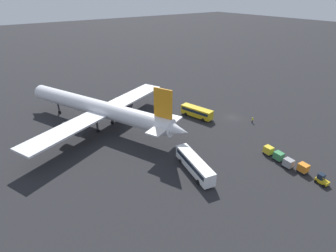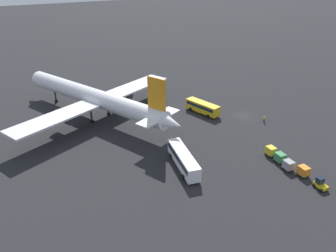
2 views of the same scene
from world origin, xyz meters
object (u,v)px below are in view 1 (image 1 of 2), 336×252
(cargo_cart_grey, at_px, (288,163))
(worker_person, at_px, (252,120))
(shuttle_bus_near, at_px, (197,112))
(shuttle_bus_far, at_px, (195,164))
(cargo_cart_green, at_px, (279,156))
(cargo_cart_yellow, at_px, (268,150))
(airplane, at_px, (99,108))
(baggage_tug, at_px, (322,180))
(cargo_cart_orange, at_px, (303,168))

(cargo_cart_grey, bearing_deg, worker_person, -31.77)
(shuttle_bus_near, height_order, shuttle_bus_far, shuttle_bus_far)
(cargo_cart_green, xyz_separation_m, cargo_cart_yellow, (2.82, -0.25, 0.00))
(airplane, height_order, cargo_cart_yellow, airplane)
(airplane, bearing_deg, shuttle_bus_far, 170.64)
(airplane, bearing_deg, baggage_tug, -175.51)
(cargo_cart_yellow, bearing_deg, airplane, 35.74)
(shuttle_bus_near, bearing_deg, cargo_cart_green, 165.38)
(baggage_tug, height_order, cargo_cart_grey, baggage_tug)
(shuttle_bus_near, bearing_deg, shuttle_bus_far, 123.16)
(cargo_cart_yellow, bearing_deg, cargo_cart_green, 174.95)
(shuttle_bus_far, height_order, baggage_tug, shuttle_bus_far)
(shuttle_bus_far, bearing_deg, cargo_cart_green, -102.11)
(shuttle_bus_near, bearing_deg, cargo_cart_grey, 164.17)
(airplane, distance_m, baggage_tug, 55.31)
(shuttle_bus_far, bearing_deg, shuttle_bus_near, -30.84)
(cargo_cart_orange, bearing_deg, shuttle_bus_far, 53.42)
(baggage_tug, distance_m, cargo_cart_yellow, 12.57)
(airplane, relative_size, cargo_cart_yellow, 24.72)
(shuttle_bus_near, relative_size, shuttle_bus_far, 0.82)
(cargo_cart_orange, height_order, cargo_cart_green, same)
(worker_person, bearing_deg, cargo_cart_yellow, 140.55)
(shuttle_bus_near, distance_m, cargo_cart_grey, 30.69)
(shuttle_bus_far, relative_size, cargo_cart_green, 6.03)
(baggage_tug, relative_size, cargo_cart_green, 1.18)
(shuttle_bus_far, distance_m, cargo_cart_yellow, 19.06)
(baggage_tug, xyz_separation_m, worker_person, (25.25, -10.76, -0.07))
(baggage_tug, relative_size, worker_person, 1.44)
(shuttle_bus_near, xyz_separation_m, shuttle_bus_far, (-19.87, 18.24, 0.14))
(baggage_tug, bearing_deg, cargo_cart_yellow, 3.67)
(cargo_cart_orange, bearing_deg, baggage_tug, 175.12)
(shuttle_bus_far, distance_m, worker_person, 29.75)
(cargo_cart_grey, distance_m, cargo_cart_green, 2.89)
(cargo_cart_green, bearing_deg, shuttle_bus_far, 66.17)
(cargo_cart_orange, height_order, cargo_cart_grey, same)
(cargo_cart_yellow, bearing_deg, shuttle_bus_near, 0.19)
(shuttle_bus_near, xyz_separation_m, cargo_cart_yellow, (-25.03, -0.09, -0.65))
(baggage_tug, relative_size, cargo_cart_yellow, 1.18)
(shuttle_bus_near, relative_size, cargo_cart_grey, 4.91)
(baggage_tug, height_order, worker_person, baggage_tug)
(shuttle_bus_near, distance_m, cargo_cart_yellow, 25.04)
(airplane, xyz_separation_m, baggage_tug, (-48.74, -25.71, -4.68))
(worker_person, distance_m, cargo_cart_yellow, 16.43)
(cargo_cart_green, distance_m, cargo_cart_yellow, 2.83)
(worker_person, height_order, cargo_cart_orange, cargo_cart_orange)
(shuttle_bus_near, bearing_deg, airplane, 52.47)
(shuttle_bus_far, xyz_separation_m, cargo_cart_yellow, (-5.17, -18.32, -0.79))
(shuttle_bus_far, distance_m, cargo_cart_orange, 22.87)
(cargo_cart_grey, bearing_deg, airplane, 31.00)
(baggage_tug, xyz_separation_m, cargo_cart_grey, (6.93, 0.59, 0.25))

